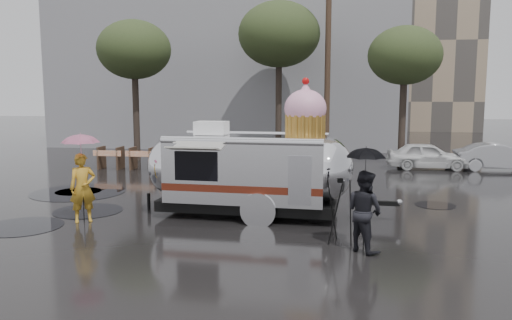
% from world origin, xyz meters
% --- Properties ---
extents(ground, '(120.00, 120.00, 0.00)m').
position_xyz_m(ground, '(0.00, 0.00, 0.00)').
color(ground, black).
rests_on(ground, ground).
extents(puddles, '(13.84, 6.94, 0.01)m').
position_xyz_m(puddles, '(-4.60, 3.40, 0.01)').
color(puddles, black).
rests_on(puddles, ground).
extents(grey_building, '(22.00, 12.00, 13.00)m').
position_xyz_m(grey_building, '(-4.00, 24.00, 6.50)').
color(grey_building, slate).
rests_on(grey_building, ground).
extents(utility_pole, '(1.60, 0.28, 9.00)m').
position_xyz_m(utility_pole, '(2.50, 14.00, 4.62)').
color(utility_pole, '#473323').
rests_on(utility_pole, ground).
extents(tree_left, '(3.64, 3.64, 6.95)m').
position_xyz_m(tree_left, '(-7.00, 13.00, 5.48)').
color(tree_left, '#382D26').
rests_on(tree_left, ground).
extents(tree_mid, '(4.20, 4.20, 8.03)m').
position_xyz_m(tree_mid, '(0.00, 15.00, 6.34)').
color(tree_mid, '#382D26').
rests_on(tree_mid, ground).
extents(tree_right, '(3.36, 3.36, 6.42)m').
position_xyz_m(tree_right, '(6.00, 13.00, 5.06)').
color(tree_right, '#382D26').
rests_on(tree_right, ground).
extents(barricade_row, '(4.30, 0.80, 1.00)m').
position_xyz_m(barricade_row, '(-5.55, 9.96, 0.52)').
color(barricade_row, '#473323').
rests_on(barricade_row, ground).
extents(airstream_trailer, '(7.15, 2.82, 3.85)m').
position_xyz_m(airstream_trailer, '(0.55, 2.41, 1.35)').
color(airstream_trailer, silver).
rests_on(airstream_trailer, ground).
extents(person_left, '(0.78, 0.73, 1.81)m').
position_xyz_m(person_left, '(-3.72, 1.01, 0.91)').
color(person_left, '#C18D24').
rests_on(person_left, ground).
extents(umbrella_pink, '(1.17, 1.17, 2.35)m').
position_xyz_m(umbrella_pink, '(-3.72, 1.01, 1.95)').
color(umbrella_pink, pink).
rests_on(umbrella_pink, ground).
extents(person_right, '(0.91, 0.93, 1.75)m').
position_xyz_m(person_right, '(3.41, -0.44, 0.87)').
color(person_right, black).
rests_on(person_right, ground).
extents(umbrella_black, '(1.03, 1.03, 2.26)m').
position_xyz_m(umbrella_black, '(3.41, -0.44, 1.90)').
color(umbrella_black, black).
rests_on(umbrella_black, ground).
extents(tripod, '(0.58, 0.61, 1.49)m').
position_xyz_m(tripod, '(2.90, 0.09, 0.88)').
color(tripod, black).
rests_on(tripod, ground).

